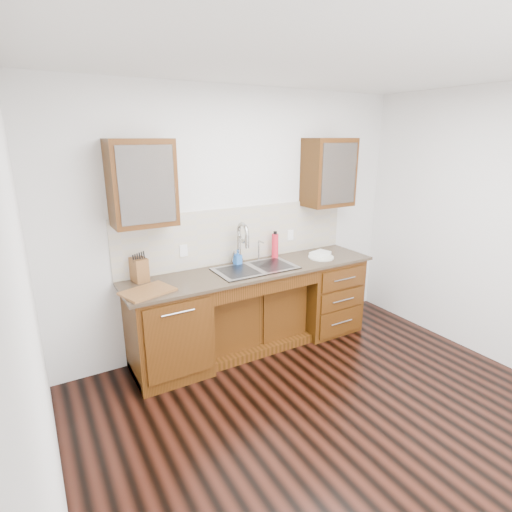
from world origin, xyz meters
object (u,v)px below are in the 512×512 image
soap_bottle (238,257)px  plate (321,257)px  knife_block (139,269)px  water_bottle (275,246)px  cutting_board (148,291)px

soap_bottle → plate: 0.96m
soap_bottle → knife_block: knife_block is taller
water_bottle → plate: (0.45, -0.26, -0.13)m
plate → knife_block: 1.97m
soap_bottle → water_bottle: (0.47, 0.00, 0.06)m
soap_bottle → water_bottle: size_ratio=0.58×
plate → cutting_board: (-1.97, -0.05, 0.00)m
water_bottle → soap_bottle: bearing=-179.4°
plate → water_bottle: bearing=150.3°
plate → knife_block: bearing=171.5°
soap_bottle → knife_block: bearing=170.1°
water_bottle → knife_block: (-1.50, 0.04, -0.03)m
water_bottle → cutting_board: size_ratio=0.65×
soap_bottle → cutting_board: (-1.04, -0.30, -0.07)m
plate → soap_bottle: bearing=164.7°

